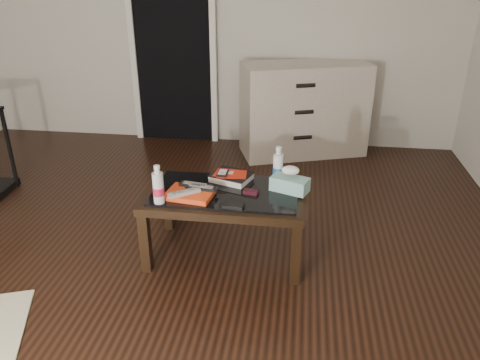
# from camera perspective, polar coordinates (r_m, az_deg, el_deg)

# --- Properties ---
(ground) EXTENTS (5.00, 5.00, 0.00)m
(ground) POSITION_cam_1_polar(r_m,az_deg,el_deg) (3.03, -12.03, -11.19)
(ground) COLOR black
(ground) RESTS_ON ground
(doorway) EXTENTS (0.90, 0.08, 2.07)m
(doorway) POSITION_cam_1_polar(r_m,az_deg,el_deg) (4.99, -8.20, 16.21)
(doorway) COLOR black
(doorway) RESTS_ON ground
(coffee_table) EXTENTS (1.00, 0.60, 0.46)m
(coffee_table) POSITION_cam_1_polar(r_m,az_deg,el_deg) (2.97, -1.77, -2.38)
(coffee_table) COLOR black
(coffee_table) RESTS_ON ground
(dresser) EXTENTS (1.30, 0.87, 0.90)m
(dresser) POSITION_cam_1_polar(r_m,az_deg,el_deg) (4.70, 7.79, 8.52)
(dresser) COLOR beige
(dresser) RESTS_ON ground
(magazines) EXTENTS (0.31, 0.25, 0.03)m
(magazines) POSITION_cam_1_polar(r_m,az_deg,el_deg) (2.88, -6.10, -1.67)
(magazines) COLOR #EF4416
(magazines) RESTS_ON coffee_table
(remote_silver) EXTENTS (0.19, 0.16, 0.02)m
(remote_silver) POSITION_cam_1_polar(r_m,az_deg,el_deg) (2.84, -6.83, -1.51)
(remote_silver) COLOR #A5A5A9
(remote_silver) RESTS_ON magazines
(remote_black_front) EXTENTS (0.21, 0.08, 0.02)m
(remote_black_front) POSITION_cam_1_polar(r_m,az_deg,el_deg) (2.89, -4.71, -0.92)
(remote_black_front) COLOR black
(remote_black_front) RESTS_ON magazines
(remote_black_back) EXTENTS (0.21, 0.08, 0.02)m
(remote_black_back) POSITION_cam_1_polar(r_m,az_deg,el_deg) (2.93, -5.52, -0.59)
(remote_black_back) COLOR black
(remote_black_back) RESTS_ON magazines
(textbook) EXTENTS (0.30, 0.27, 0.05)m
(textbook) POSITION_cam_1_polar(r_m,az_deg,el_deg) (3.07, -1.06, 0.38)
(textbook) COLOR black
(textbook) RESTS_ON coffee_table
(dvd_mailers) EXTENTS (0.20, 0.15, 0.01)m
(dvd_mailers) POSITION_cam_1_polar(r_m,az_deg,el_deg) (3.06, -1.32, 0.85)
(dvd_mailers) COLOR red
(dvd_mailers) RESTS_ON textbook
(ipod) EXTENTS (0.07, 0.11, 0.02)m
(ipod) POSITION_cam_1_polar(r_m,az_deg,el_deg) (3.04, -2.13, 0.89)
(ipod) COLOR black
(ipod) RESTS_ON dvd_mailers
(flip_phone) EXTENTS (0.10, 0.06, 0.02)m
(flip_phone) POSITION_cam_1_polar(r_m,az_deg,el_deg) (2.89, 1.33, -1.47)
(flip_phone) COLOR black
(flip_phone) RESTS_ON coffee_table
(wallet) EXTENTS (0.13, 0.08, 0.02)m
(wallet) POSITION_cam_1_polar(r_m,az_deg,el_deg) (2.74, -0.79, -3.14)
(wallet) COLOR black
(wallet) RESTS_ON coffee_table
(water_bottle_left) EXTENTS (0.08, 0.08, 0.24)m
(water_bottle_left) POSITION_cam_1_polar(r_m,az_deg,el_deg) (2.78, -9.95, -0.51)
(water_bottle_left) COLOR silver
(water_bottle_left) RESTS_ON coffee_table
(water_bottle_right) EXTENTS (0.07, 0.07, 0.24)m
(water_bottle_right) POSITION_cam_1_polar(r_m,az_deg,el_deg) (3.02, 4.67, 1.88)
(water_bottle_right) COLOR silver
(water_bottle_right) RESTS_ON coffee_table
(tissue_box) EXTENTS (0.26, 0.20, 0.09)m
(tissue_box) POSITION_cam_1_polar(r_m,az_deg,el_deg) (2.93, 6.09, -0.51)
(tissue_box) COLOR teal
(tissue_box) RESTS_ON coffee_table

